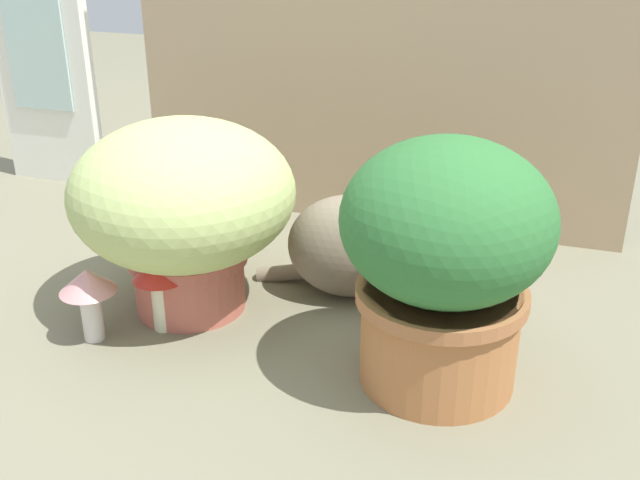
{
  "coord_description": "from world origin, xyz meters",
  "views": [
    {
      "loc": [
        0.49,
        -1.2,
        0.77
      ],
      "look_at": [
        0.1,
        0.02,
        0.18
      ],
      "focal_mm": 42.35,
      "sensor_mm": 36.0,
      "label": 1
    }
  ],
  "objects_px": {
    "cat": "(358,241)",
    "mushroom_ornament_pink": "(88,289)",
    "grass_planter": "(184,203)",
    "leafy_planter": "(445,256)",
    "mushroom_ornament_red": "(160,275)"
  },
  "relations": [
    {
      "from": "cat",
      "to": "mushroom_ornament_red",
      "type": "height_order",
      "value": "cat"
    },
    {
      "from": "leafy_planter",
      "to": "cat",
      "type": "bearing_deg",
      "value": 129.56
    },
    {
      "from": "mushroom_ornament_pink",
      "to": "mushroom_ornament_red",
      "type": "distance_m",
      "value": 0.13
    },
    {
      "from": "cat",
      "to": "mushroom_ornament_pink",
      "type": "height_order",
      "value": "cat"
    },
    {
      "from": "grass_planter",
      "to": "mushroom_ornament_red",
      "type": "bearing_deg",
      "value": -96.45
    },
    {
      "from": "cat",
      "to": "grass_planter",
      "type": "bearing_deg",
      "value": -153.12
    },
    {
      "from": "grass_planter",
      "to": "cat",
      "type": "xyz_separation_m",
      "value": [
        0.31,
        0.16,
        -0.11
      ]
    },
    {
      "from": "cat",
      "to": "mushroom_ornament_pink",
      "type": "distance_m",
      "value": 0.54
    },
    {
      "from": "leafy_planter",
      "to": "mushroom_ornament_pink",
      "type": "height_order",
      "value": "leafy_planter"
    },
    {
      "from": "grass_planter",
      "to": "mushroom_ornament_pink",
      "type": "bearing_deg",
      "value": -124.84
    },
    {
      "from": "mushroom_ornament_pink",
      "to": "mushroom_ornament_red",
      "type": "bearing_deg",
      "value": 34.85
    },
    {
      "from": "grass_planter",
      "to": "cat",
      "type": "height_order",
      "value": "grass_planter"
    },
    {
      "from": "leafy_planter",
      "to": "mushroom_ornament_pink",
      "type": "bearing_deg",
      "value": -173.79
    },
    {
      "from": "leafy_planter",
      "to": "mushroom_ornament_pink",
      "type": "xyz_separation_m",
      "value": [
        -0.64,
        -0.07,
        -0.13
      ]
    },
    {
      "from": "cat",
      "to": "mushroom_ornament_red",
      "type": "bearing_deg",
      "value": -141.79
    }
  ]
}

